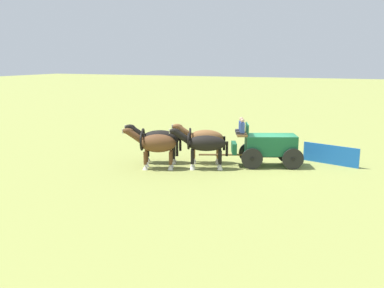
{
  "coord_description": "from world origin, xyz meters",
  "views": [
    {
      "loc": [
        -4.64,
        22.15,
        5.87
      ],
      "look_at": [
        4.1,
        1.49,
        1.2
      ],
      "focal_mm": 38.43,
      "sensor_mm": 36.0,
      "label": 1
    }
  ],
  "objects_px": {
    "draft_horse_rear_off": "(203,139)",
    "draft_horse_lead_near": "(156,144)",
    "show_wagon": "(268,145)",
    "draft_horse_rear_near": "(203,144)",
    "draft_horse_lead_off": "(158,139)"
  },
  "relations": [
    {
      "from": "draft_horse_rear_off",
      "to": "draft_horse_lead_near",
      "type": "height_order",
      "value": "draft_horse_rear_off"
    },
    {
      "from": "draft_horse_rear_off",
      "to": "draft_horse_lead_off",
      "type": "relative_size",
      "value": 0.94
    },
    {
      "from": "draft_horse_rear_off",
      "to": "show_wagon",
      "type": "bearing_deg",
      "value": -168.41
    },
    {
      "from": "draft_horse_lead_near",
      "to": "draft_horse_rear_off",
      "type": "bearing_deg",
      "value": -131.41
    },
    {
      "from": "show_wagon",
      "to": "draft_horse_lead_off",
      "type": "bearing_deg",
      "value": 15.94
    },
    {
      "from": "draft_horse_rear_off",
      "to": "draft_horse_lead_near",
      "type": "relative_size",
      "value": 1.01
    },
    {
      "from": "draft_horse_rear_near",
      "to": "draft_horse_rear_off",
      "type": "distance_m",
      "value": 1.3
    },
    {
      "from": "show_wagon",
      "to": "draft_horse_rear_off",
      "type": "relative_size",
      "value": 1.89
    },
    {
      "from": "draft_horse_rear_near",
      "to": "draft_horse_rear_off",
      "type": "xyz_separation_m",
      "value": [
        0.47,
        -1.21,
        0.04
      ]
    },
    {
      "from": "draft_horse_lead_off",
      "to": "draft_horse_rear_near",
      "type": "bearing_deg",
      "value": 175.21
    },
    {
      "from": "draft_horse_lead_near",
      "to": "show_wagon",
      "type": "bearing_deg",
      "value": -151.98
    },
    {
      "from": "draft_horse_rear_off",
      "to": "draft_horse_lead_off",
      "type": "distance_m",
      "value": 2.59
    },
    {
      "from": "show_wagon",
      "to": "draft_horse_rear_near",
      "type": "bearing_deg",
      "value": 32.32
    },
    {
      "from": "show_wagon",
      "to": "draft_horse_lead_near",
      "type": "relative_size",
      "value": 1.91
    },
    {
      "from": "show_wagon",
      "to": "draft_horse_lead_near",
      "type": "distance_m",
      "value": 6.18
    }
  ]
}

